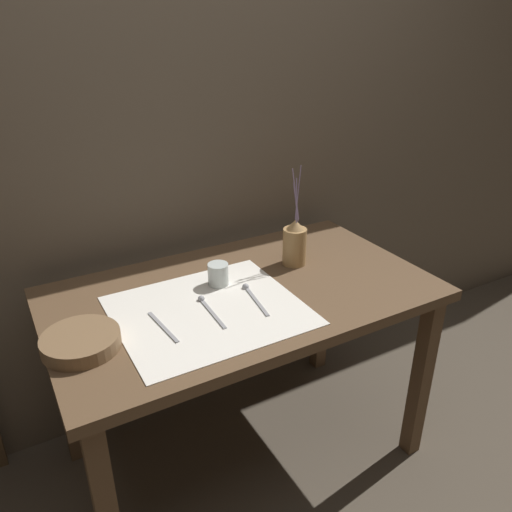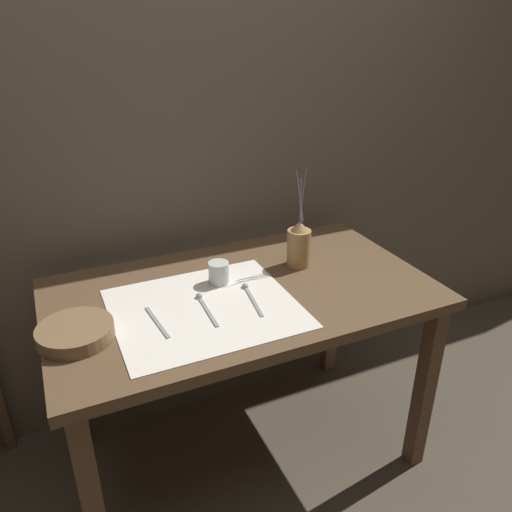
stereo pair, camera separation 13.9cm
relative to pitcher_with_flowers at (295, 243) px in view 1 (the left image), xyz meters
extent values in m
plane|color=brown|center=(-0.28, -0.08, -0.87)|extent=(12.00, 12.00, 0.00)
cube|color=brown|center=(-0.28, 0.42, 0.33)|extent=(7.00, 0.06, 2.40)
cube|color=brown|center=(-0.28, -0.08, -0.11)|extent=(1.36, 0.79, 0.04)
cube|color=brown|center=(0.34, -0.42, -0.50)|extent=(0.06, 0.06, 0.75)
cube|color=brown|center=(-0.90, 0.25, -0.50)|extent=(0.06, 0.06, 0.75)
cube|color=brown|center=(0.34, 0.25, -0.50)|extent=(0.06, 0.06, 0.75)
cube|color=white|center=(-0.44, -0.16, -0.09)|extent=(0.60, 0.53, 0.00)
cylinder|color=#A87F4C|center=(0.00, 0.00, -0.01)|extent=(0.09, 0.09, 0.15)
cone|color=#A87F4C|center=(0.00, 0.00, 0.08)|extent=(0.07, 0.07, 0.04)
cylinder|color=slate|center=(0.01, 0.01, 0.20)|extent=(0.03, 0.01, 0.20)
cylinder|color=slate|center=(0.00, 0.00, 0.17)|extent=(0.01, 0.04, 0.14)
cylinder|color=slate|center=(-0.01, -0.01, 0.20)|extent=(0.05, 0.01, 0.21)
cylinder|color=slate|center=(-0.01, -0.01, 0.18)|extent=(0.02, 0.03, 0.16)
cylinder|color=brown|center=(-0.85, -0.16, -0.06)|extent=(0.23, 0.23, 0.05)
cylinder|color=silver|center=(-0.34, -0.01, -0.04)|extent=(0.07, 0.07, 0.08)
cube|color=#939399|center=(-0.61, -0.18, -0.08)|extent=(0.03, 0.20, 0.00)
cube|color=#939399|center=(-0.44, -0.18, -0.08)|extent=(0.02, 0.20, 0.00)
sphere|color=#939399|center=(-0.44, -0.08, -0.08)|extent=(0.02, 0.02, 0.02)
cube|color=#939399|center=(-0.28, -0.19, -0.08)|extent=(0.04, 0.20, 0.00)
sphere|color=#939399|center=(-0.26, -0.09, -0.08)|extent=(0.02, 0.02, 0.02)
camera|label=1|loc=(-1.00, -1.46, 0.79)|focal=35.00mm
camera|label=2|loc=(-0.88, -1.52, 0.79)|focal=35.00mm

